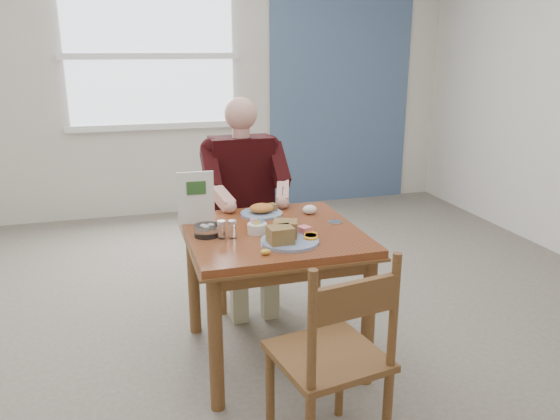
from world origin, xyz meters
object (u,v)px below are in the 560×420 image
object	(u,v)px
far_plate	(262,210)
chair_near	(334,359)
table	(273,250)
diner	(244,187)
chair_far	(242,232)
near_plate	(287,235)

from	to	relation	value
far_plate	chair_near	bearing A→B (deg)	-89.93
table	far_plate	world-z (taller)	far_plate
diner	chair_near	bearing A→B (deg)	-89.42
chair_far	near_plate	bearing A→B (deg)	-89.09
table	near_plate	distance (m)	0.25
table	chair_near	size ratio (longest dim) A/B	0.97
chair_far	near_plate	distance (m)	1.05
diner	far_plate	world-z (taller)	diner
table	near_plate	xyz separation A→B (m)	(0.02, -0.20, 0.15)
chair_near	far_plate	world-z (taller)	chair_near
table	chair_near	bearing A→B (deg)	-88.94
chair_far	near_plate	xyz separation A→B (m)	(0.02, -1.00, 0.31)
table	diner	distance (m)	0.73
chair_near	diner	size ratio (longest dim) A/B	0.69
diner	table	bearing A→B (deg)	-90.00
chair_near	diner	xyz separation A→B (m)	(-0.02, 1.56, 0.33)
chair_far	diner	distance (m)	0.34
chair_far	chair_near	bearing A→B (deg)	-89.45
near_plate	far_plate	xyz separation A→B (m)	(-0.00, 0.49, -0.01)
far_plate	near_plate	bearing A→B (deg)	-89.83
table	diner	size ratio (longest dim) A/B	0.66
chair_near	near_plate	size ratio (longest dim) A/B	2.92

